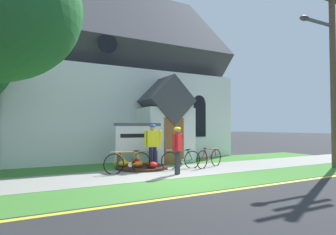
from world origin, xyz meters
TOP-DOWN VIEW (x-y plane):
  - ground at (0.00, 4.00)m, footprint 140.00×140.00m
  - sidewalk_slab at (-0.92, 1.73)m, footprint 32.00×2.59m
  - grass_verge at (-0.92, -0.57)m, footprint 32.00×2.01m
  - church_lawn at (-0.92, 4.19)m, footprint 24.00×2.32m
  - curb_paint_stripe at (-0.92, -1.73)m, footprint 28.00×0.16m
  - church_building at (-1.43, 9.85)m, footprint 15.42×11.50m
  - church_sign at (-0.16, 3.41)m, footprint 2.03×0.26m
  - flower_bed at (-0.18, 2.99)m, footprint 2.10×2.10m
  - bicycle_orange at (2.46, 1.99)m, footprint 1.72×0.68m
  - bicycle_yellow at (1.20, 2.15)m, footprint 1.73×0.18m
  - bicycle_white at (-1.04, 2.20)m, footprint 1.80×0.08m
  - cyclist_in_red_jersey at (0.14, 2.58)m, footprint 0.68×0.32m
  - cyclist_in_white_jersey at (0.39, 1.06)m, footprint 0.57×0.49m
  - utility_pole at (6.87, -0.56)m, footprint 3.12×0.28m
  - roadside_conifer at (5.44, 7.59)m, footprint 3.78×3.78m
  - distant_hill at (10.77, 82.06)m, footprint 74.41×37.08m

SIDE VIEW (x-z plane):
  - ground at x=0.00m, z-range 0.00..0.00m
  - distant_hill at x=10.77m, z-range -13.26..13.26m
  - curb_paint_stripe at x=-0.92m, z-range 0.00..0.01m
  - grass_verge at x=-0.92m, z-range 0.00..0.01m
  - church_lawn at x=-0.92m, z-range 0.00..0.01m
  - sidewalk_slab at x=-0.92m, z-range 0.00..0.01m
  - flower_bed at x=-0.18m, z-range -0.08..0.26m
  - bicycle_yellow at x=1.20m, z-range -0.03..0.78m
  - bicycle_orange at x=2.46m, z-range -0.04..0.82m
  - bicycle_white at x=-1.04m, z-range -0.03..0.81m
  - cyclist_in_white_jersey at x=0.39m, z-range 0.15..1.83m
  - cyclist_in_red_jersey at x=0.14m, z-range 0.17..1.96m
  - church_sign at x=-0.16m, z-range 0.28..2.12m
  - church_building at x=-1.43m, z-range -2.16..11.13m
  - utility_pole at x=6.87m, z-range 0.45..8.78m
  - roadside_conifer at x=5.44m, z-range 1.25..9.22m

